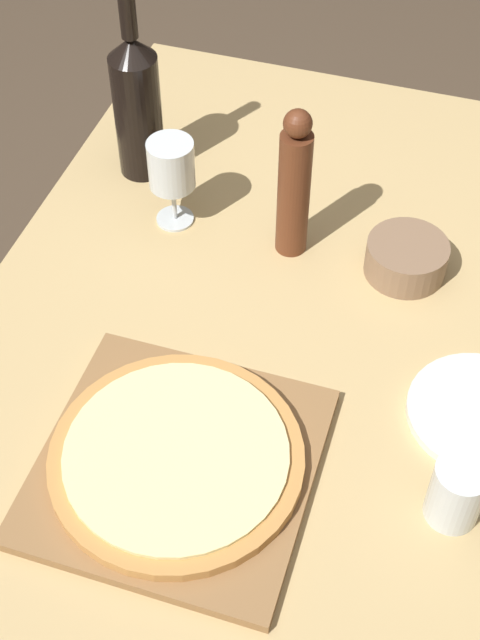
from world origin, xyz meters
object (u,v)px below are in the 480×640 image
(small_bowl, at_px, (406,258))
(wine_glass, at_px, (171,167))
(wine_bottle, at_px, (137,104))
(pizza, at_px, (176,457))
(pepper_mill, at_px, (294,186))

(small_bowl, bearing_deg, wine_glass, 179.59)
(wine_bottle, bearing_deg, pizza, -64.25)
(wine_glass, bearing_deg, pepper_mill, -1.07)
(wine_bottle, height_order, small_bowl, wine_bottle)
(wine_glass, xyz_separation_m, small_bowl, (0.40, -0.00, -0.09))
(pepper_mill, height_order, wine_glass, pepper_mill)
(wine_bottle, height_order, pepper_mill, wine_bottle)
(pepper_mill, bearing_deg, wine_bottle, 159.31)
(pizza, xyz_separation_m, small_bowl, (0.22, 0.47, -0.00))
(small_bowl, bearing_deg, pizza, -115.60)
(wine_glass, bearing_deg, pizza, -69.31)
(pizza, relative_size, pepper_mill, 1.26)
(wine_bottle, relative_size, small_bowl, 2.66)
(small_bowl, bearing_deg, wine_bottle, 166.95)
(pepper_mill, bearing_deg, pizza, -93.81)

